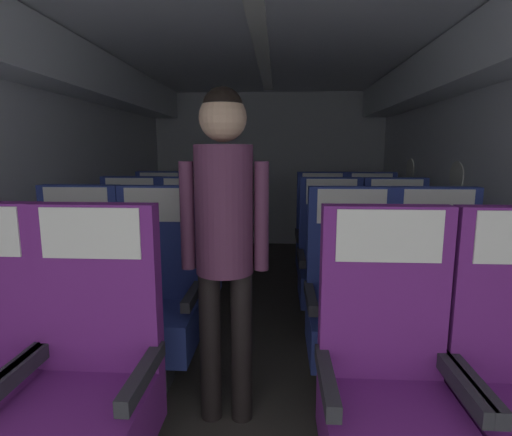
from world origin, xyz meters
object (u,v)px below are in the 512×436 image
Objects in this scene: seat_c_right_window at (331,265)px; seat_d_left_window at (159,239)px; seat_c_right_aisle at (396,267)px; seat_d_left_aisle at (206,240)px; seat_c_left_window at (129,262)px; seat_a_right_window at (387,390)px; seat_c_left_aisle at (188,263)px; seat_b_right_window at (350,307)px; seat_b_right_aisle at (437,308)px; seat_d_right_aisle at (371,242)px; seat_d_right_window at (322,242)px; flight_attendant at (224,222)px; seat_b_left_aisle at (156,302)px; seat_b_left_window at (75,299)px; seat_a_left_aisle at (90,382)px.

seat_c_right_window and seat_d_left_window have the same top height.
seat_c_right_aisle and seat_d_left_aisle have the same top height.
seat_c_left_window is at bearing 179.56° from seat_c_right_window.
seat_a_right_window and seat_c_right_aisle have the same top height.
seat_c_left_aisle is at bearing 179.98° from seat_c_right_aisle.
seat_b_right_window is 1.83m from seat_c_left_window.
seat_d_right_aisle is at bearing 90.07° from seat_b_right_aisle.
flight_attendant is (-0.69, -1.99, 0.54)m from seat_d_right_window.
seat_d_left_aisle is (-0.01, 1.66, 0.00)m from seat_b_left_aisle.
seat_b_left_window is at bearing 179.78° from seat_b_right_aisle.
seat_d_left_aisle is at bearing 179.97° from seat_d_right_aisle.
seat_d_left_window is at bearing 141.93° from seat_b_right_aisle.
seat_d_right_aisle is (1.62, 1.66, 0.00)m from seat_b_left_aisle.
seat_d_left_aisle is 2.10m from flight_attendant.
seat_a_left_aisle and seat_c_left_aisle have the same top height.
seat_c_right_window is at bearing 26.73° from seat_b_left_window.
seat_a_right_window is at bearing -90.33° from seat_d_right_window.
seat_a_right_window is at bearing -55.39° from seat_c_left_aisle.
flight_attendant is at bearing 143.91° from seat_a_right_window.
seat_d_right_window is at bearing 178.98° from seat_d_right_aisle.
seat_a_left_aisle is at bearing -114.82° from seat_d_right_window.
seat_c_left_window is at bearing 105.95° from seat_a_left_aisle.
seat_d_left_aisle and seat_d_right_aisle have the same top height.
flight_attendant reaches higher than seat_a_left_aisle.
seat_b_left_window is at bearing 178.01° from seat_b_left_aisle.
seat_c_left_aisle is 1.00× the size of seat_c_right_aisle.
seat_a_left_aisle is at bearing -144.26° from seat_b_right_window.
seat_b_right_window is 1.41m from seat_c_left_aisle.
seat_b_right_aisle and seat_b_right_window have the same top height.
seat_b_left_window and seat_d_right_aisle have the same top height.
seat_c_right_aisle is (0.50, 1.64, 0.00)m from seat_a_right_window.
seat_c_right_window is (1.13, 0.84, 0.00)m from seat_b_left_aisle.
seat_d_left_aisle is (-1.15, 1.66, 0.00)m from seat_b_right_window.
seat_b_right_aisle is at bearing 1.56° from seat_b_right_window.
seat_a_right_window is (1.14, 0.01, 0.00)m from seat_a_left_aisle.
flight_attendant reaches higher than seat_d_left_aisle.
seat_b_left_window is 2.33m from seat_d_right_window.
seat_c_left_window and seat_d_left_window have the same top height.
seat_b_left_aisle and seat_c_left_window have the same top height.
seat_b_left_window is at bearing 120.38° from seat_a_left_aisle.
seat_b_left_aisle and seat_d_left_window have the same top height.
seat_d_left_aisle is (-1.14, 0.82, 0.00)m from seat_c_right_window.
seat_a_left_aisle and seat_d_left_window have the same top height.
seat_d_left_window is 1.00× the size of seat_d_right_aisle.
seat_c_left_window is 1.00× the size of seat_d_right_aisle.
seat_d_left_aisle is (-1.64, 1.65, 0.00)m from seat_b_right_aisle.
seat_b_right_window is at bearing -0.20° from seat_b_left_aisle.
seat_a_left_aisle is at bearing -79.02° from seat_d_left_window.
seat_b_left_aisle is (-1.13, 0.81, 0.00)m from seat_a_right_window.
seat_c_left_aisle is at bearing -153.02° from seat_d_right_aisle.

